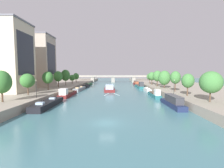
% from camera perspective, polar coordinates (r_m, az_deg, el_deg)
% --- Properties ---
extents(ground_plane, '(400.00, 400.00, 0.00)m').
position_cam_1_polar(ground_plane, '(24.92, -1.91, -14.53)').
color(ground_plane, '#42757F').
extents(quay_left, '(36.00, 170.00, 1.84)m').
position_cam_1_polar(quay_left, '(86.79, -23.71, -0.74)').
color(quay_left, gray).
rests_on(quay_left, ground).
extents(quay_right, '(36.00, 170.00, 1.84)m').
position_cam_1_polar(quay_right, '(85.82, 24.17, -0.81)').
color(quay_right, gray).
rests_on(quay_right, ground).
extents(barge_midriver, '(5.20, 22.17, 3.08)m').
position_cam_1_polar(barge_midriver, '(69.48, -1.01, -1.56)').
color(barge_midriver, maroon).
rests_on(barge_midriver, ground).
extents(wake_behind_barge, '(5.60, 6.00, 0.03)m').
position_cam_1_polar(wake_behind_barge, '(55.80, -0.15, -3.95)').
color(wake_behind_barge, silver).
rests_on(wake_behind_barge, ground).
extents(moored_boat_left_upstream, '(3.04, 13.95, 2.42)m').
position_cam_1_polar(moored_boat_left_upstream, '(39.13, -23.15, -6.88)').
color(moored_boat_left_upstream, black).
rests_on(moored_boat_left_upstream, ground).
extents(moored_boat_left_far, '(3.21, 14.59, 3.06)m').
position_cam_1_polar(moored_boat_left_far, '(53.74, -16.59, -3.50)').
color(moored_boat_left_far, maroon).
rests_on(moored_boat_left_far, ground).
extents(moored_boat_left_second, '(2.80, 14.30, 2.37)m').
position_cam_1_polar(moored_boat_left_second, '(70.25, -12.20, -1.80)').
color(moored_boat_left_second, gray).
rests_on(moored_boat_left_second, ground).
extents(moored_boat_left_gap_after, '(2.38, 13.29, 2.26)m').
position_cam_1_polar(moored_boat_left_gap_after, '(85.20, -9.70, -0.74)').
color(moored_boat_left_gap_after, black).
rests_on(moored_boat_left_gap_after, ground).
extents(moored_boat_left_lone, '(2.34, 11.73, 2.39)m').
position_cam_1_polar(moored_boat_left_lone, '(99.14, -8.63, 0.02)').
color(moored_boat_left_lone, '#235633').
rests_on(moored_boat_left_lone, ground).
extents(moored_boat_right_second, '(2.30, 11.94, 2.79)m').
position_cam_1_polar(moored_boat_right_second, '(38.61, 22.09, -6.27)').
color(moored_boat_right_second, '#1E284C').
rests_on(moored_boat_right_second, ground).
extents(moored_boat_right_lone, '(2.29, 12.21, 2.89)m').
position_cam_1_polar(moored_boat_right_lone, '(51.87, 15.85, -3.80)').
color(moored_boat_right_lone, '#23666B').
rests_on(moored_boat_right_lone, ground).
extents(moored_boat_right_midway, '(2.18, 10.28, 2.35)m').
position_cam_1_polar(moored_boat_right_midway, '(66.48, 13.27, -2.16)').
color(moored_boat_right_midway, silver).
rests_on(moored_boat_right_midway, ground).
extents(moored_boat_right_end, '(2.92, 16.27, 3.45)m').
position_cam_1_polar(moored_boat_right_end, '(80.86, 10.47, -0.73)').
color(moored_boat_right_end, '#23666B').
rests_on(moored_boat_right_end, ground).
extents(moored_boat_right_upstream, '(2.53, 13.52, 2.71)m').
position_cam_1_polar(moored_boat_right_upstream, '(98.42, 9.11, 0.25)').
color(moored_boat_right_upstream, maroon).
rests_on(moored_boat_right_upstream, ground).
extents(tree_left_by_lamp, '(3.88, 3.88, 6.69)m').
position_cam_1_polar(tree_left_by_lamp, '(39.16, -36.47, 0.60)').
color(tree_left_by_lamp, brown).
rests_on(tree_left_by_lamp, quay_left).
extents(tree_left_distant, '(3.81, 3.81, 5.97)m').
position_cam_1_polar(tree_left_distant, '(47.71, -29.44, 1.11)').
color(tree_left_distant, brown).
rests_on(tree_left_distant, quay_left).
extents(tree_left_past_mid, '(3.80, 3.80, 6.62)m').
position_cam_1_polar(tree_left_past_mid, '(58.29, -23.23, 2.24)').
color(tree_left_past_mid, brown).
rests_on(tree_left_past_mid, quay_left).
extents(tree_left_nearest, '(3.64, 3.64, 6.89)m').
position_cam_1_polar(tree_left_nearest, '(67.69, -19.80, 2.75)').
color(tree_left_nearest, brown).
rests_on(tree_left_nearest, quay_left).
extents(tree_left_far, '(4.40, 4.40, 7.69)m').
position_cam_1_polar(tree_left_far, '(78.08, -17.27, 3.17)').
color(tree_left_far, brown).
rests_on(tree_left_far, quay_left).
extents(tree_left_third, '(3.31, 3.31, 5.06)m').
position_cam_1_polar(tree_left_third, '(87.07, -14.91, 2.30)').
color(tree_left_third, brown).
rests_on(tree_left_third, quay_left).
extents(tree_left_end_of_row, '(3.65, 3.65, 5.95)m').
position_cam_1_polar(tree_left_end_of_row, '(97.72, -13.52, 2.86)').
color(tree_left_end_of_row, brown).
rests_on(tree_left_end_of_row, quay_left).
extents(tree_right_nearest, '(4.41, 4.41, 6.53)m').
position_cam_1_polar(tree_right_nearest, '(37.68, 33.44, 0.55)').
color(tree_right_nearest, brown).
rests_on(tree_right_nearest, quay_right).
extents(tree_right_far, '(3.22, 3.22, 5.97)m').
position_cam_1_polar(tree_right_far, '(45.01, 26.89, 1.09)').
color(tree_right_far, brown).
rests_on(tree_right_far, quay_right).
extents(tree_right_end_of_row, '(3.34, 3.34, 6.71)m').
position_cam_1_polar(tree_right_end_of_row, '(53.31, 22.96, 2.27)').
color(tree_right_end_of_row, brown).
rests_on(tree_right_end_of_row, quay_right).
extents(tree_right_past_mid, '(4.73, 4.73, 7.03)m').
position_cam_1_polar(tree_right_past_mid, '(63.76, 19.30, 2.23)').
color(tree_right_past_mid, brown).
rests_on(tree_right_past_mid, quay_right).
extents(tree_right_second, '(4.18, 4.18, 7.14)m').
position_cam_1_polar(tree_right_second, '(71.74, 16.87, 2.90)').
color(tree_right_second, brown).
rests_on(tree_right_second, quay_right).
extents(tree_right_midway, '(4.01, 4.01, 6.53)m').
position_cam_1_polar(tree_right_midway, '(80.69, 14.95, 2.87)').
color(tree_right_midway, brown).
rests_on(tree_right_midway, quay_right).
extents(tree_right_third, '(3.53, 3.53, 5.82)m').
position_cam_1_polar(tree_right_third, '(89.23, 14.17, 2.75)').
color(tree_right_third, brown).
rests_on(tree_right_third, quay_right).
extents(lamppost_left_bank, '(0.28, 0.28, 4.42)m').
position_cam_1_polar(lamppost_left_bank, '(42.00, -26.87, -1.31)').
color(lamppost_left_bank, black).
rests_on(lamppost_left_bank, quay_left).
extents(lamppost_right_bank, '(0.28, 0.28, 4.13)m').
position_cam_1_polar(lamppost_right_bank, '(48.25, 22.52, -0.68)').
color(lamppost_right_bank, black).
rests_on(lamppost_right_bank, quay_right).
extents(building_left_middle, '(15.64, 11.27, 22.22)m').
position_cam_1_polar(building_left_middle, '(59.01, -36.19, 8.28)').
color(building_left_middle, beige).
rests_on(building_left_middle, quay_left).
extents(building_left_far_end, '(14.77, 10.89, 22.81)m').
position_cam_1_polar(building_left_far_end, '(75.90, -27.00, 7.80)').
color(building_left_far_end, '#A89989').
rests_on(building_left_far_end, quay_left).
extents(bridge_far, '(58.05, 4.40, 5.85)m').
position_cam_1_polar(bridge_far, '(124.73, 0.41, 2.34)').
color(bridge_far, gray).
rests_on(bridge_far, ground).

